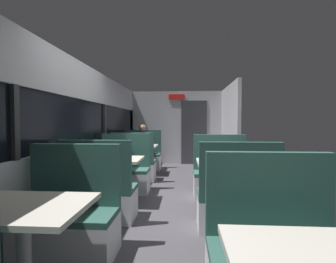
{
  "coord_description": "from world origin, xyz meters",
  "views": [
    {
      "loc": [
        0.25,
        -3.78,
        1.33
      ],
      "look_at": [
        -0.21,
        3.16,
        1.07
      ],
      "focal_mm": 26.84,
      "sensor_mm": 36.0,
      "label": 1
    }
  ],
  "objects": [
    {
      "name": "bench_near_window_facing_entry",
      "position": [
        -0.89,
        -1.39,
        0.33
      ],
      "size": [
        0.95,
        0.5,
        1.1
      ],
      "color": "silver",
      "rests_on": "ground_plane"
    },
    {
      "name": "ground_plane",
      "position": [
        0.0,
        0.0,
        -0.01
      ],
      "size": [
        3.3,
        9.2,
        0.02
      ],
      "primitive_type": "cube",
      "color": "#423F44"
    },
    {
      "name": "carriage_window_panel_left",
      "position": [
        -1.45,
        0.0,
        1.11
      ],
      "size": [
        0.09,
        8.48,
        2.3
      ],
      "color": "#B2B2B7",
      "rests_on": "ground_plane"
    },
    {
      "name": "dining_table_near_window",
      "position": [
        -0.89,
        -2.09,
        0.64
      ],
      "size": [
        0.9,
        0.7,
        0.74
      ],
      "color": "#9E9EA3",
      "rests_on": "ground_plane"
    },
    {
      "name": "bench_rear_aisle_facing_end",
      "position": [
        0.89,
        -0.69,
        0.33
      ],
      "size": [
        0.95,
        0.5,
        1.1
      ],
      "color": "silver",
      "rests_on": "ground_plane"
    },
    {
      "name": "carriage_aisle_panel_right",
      "position": [
        1.45,
        3.0,
        1.15
      ],
      "size": [
        0.08,
        2.4,
        2.3
      ],
      "primitive_type": "cube",
      "color": "#B2B2B7",
      "rests_on": "ground_plane"
    },
    {
      "name": "bench_far_window_facing_end",
      "position": [
        -0.89,
        1.8,
        0.33
      ],
      "size": [
        0.95,
        0.5,
        1.1
      ],
      "color": "silver",
      "rests_on": "ground_plane"
    },
    {
      "name": "bench_rear_aisle_facing_entry",
      "position": [
        0.89,
        0.71,
        0.33
      ],
      "size": [
        0.95,
        0.5,
        1.1
      ],
      "color": "silver",
      "rests_on": "ground_plane"
    },
    {
      "name": "dining_table_rear_aisle",
      "position": [
        0.89,
        0.01,
        0.64
      ],
      "size": [
        0.9,
        0.7,
        0.74
      ],
      "color": "#9E9EA3",
      "rests_on": "ground_plane"
    },
    {
      "name": "bench_front_aisle_facing_entry",
      "position": [
        0.89,
        -1.99,
        0.33
      ],
      "size": [
        0.95,
        0.5,
        1.1
      ],
      "color": "silver",
      "rests_on": "ground_plane"
    },
    {
      "name": "bench_mid_window_facing_end",
      "position": [
        -0.89,
        -0.49,
        0.33
      ],
      "size": [
        0.95,
        0.5,
        1.1
      ],
      "color": "silver",
      "rests_on": "ground_plane"
    },
    {
      "name": "bench_far_window_facing_entry",
      "position": [
        -0.89,
        3.2,
        0.33
      ],
      "size": [
        0.95,
        0.5,
        1.1
      ],
      "color": "silver",
      "rests_on": "ground_plane"
    },
    {
      "name": "carriage_end_bulkhead",
      "position": [
        0.06,
        4.19,
        1.14
      ],
      "size": [
        2.9,
        0.11,
        2.3
      ],
      "color": "#B2B2B7",
      "rests_on": "ground_plane"
    },
    {
      "name": "dining_table_far_window",
      "position": [
        -0.89,
        2.5,
        0.64
      ],
      "size": [
        0.9,
        0.7,
        0.74
      ],
      "color": "#9E9EA3",
      "rests_on": "ground_plane"
    },
    {
      "name": "bench_mid_window_facing_entry",
      "position": [
        -0.89,
        0.91,
        0.33
      ],
      "size": [
        0.95,
        0.5,
        1.1
      ],
      "color": "silver",
      "rests_on": "ground_plane"
    },
    {
      "name": "seated_passenger",
      "position": [
        -0.89,
        3.13,
        0.54
      ],
      "size": [
        0.47,
        0.55,
        1.26
      ],
      "color": "#26262D",
      "rests_on": "ground_plane"
    },
    {
      "name": "dining_table_mid_window",
      "position": [
        -0.89,
        0.21,
        0.64
      ],
      "size": [
        0.9,
        0.7,
        0.74
      ],
      "color": "#9E9EA3",
      "rests_on": "ground_plane"
    }
  ]
}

